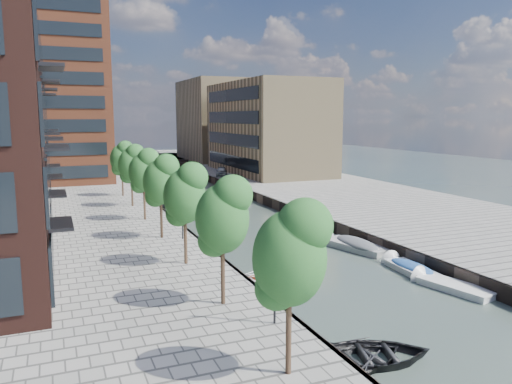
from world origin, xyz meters
TOP-DOWN VIEW (x-y plane):
  - water at (0.00, 40.00)m, footprint 300.00×300.00m
  - quay_right at (16.00, 40.00)m, footprint 20.00×140.00m
  - quay_wall_left at (-6.10, 40.00)m, footprint 0.25×140.00m
  - quay_wall_right at (6.10, 40.00)m, footprint 0.25×140.00m
  - far_closure at (0.00, 100.00)m, footprint 80.00×40.00m
  - tower at (-17.00, 65.00)m, footprint 18.00×18.00m
  - tan_block_near at (16.00, 62.00)m, footprint 12.00×25.00m
  - tan_block_far at (16.00, 88.00)m, footprint 12.00×20.00m
  - bridge at (0.00, 72.00)m, footprint 13.00×6.00m
  - tree_0 at (-8.50, 4.00)m, footprint 2.50×2.50m
  - tree_1 at (-8.50, 11.00)m, footprint 2.50×2.50m
  - tree_2 at (-8.50, 18.00)m, footprint 2.50×2.50m
  - tree_3 at (-8.50, 25.00)m, footprint 2.50×2.50m
  - tree_4 at (-8.50, 32.00)m, footprint 2.50×2.50m
  - tree_5 at (-8.50, 39.00)m, footprint 2.50×2.50m
  - tree_6 at (-8.50, 46.00)m, footprint 2.50×2.50m
  - lamp_0 at (-7.20, 8.00)m, footprint 0.24×0.24m
  - lamp_1 at (-7.20, 24.00)m, footprint 0.24×0.24m
  - lamp_2 at (-7.20, 40.00)m, footprint 0.24×0.24m
  - sloop_0 at (-4.18, 5.21)m, footprint 5.69×4.72m
  - sloop_1 at (-4.76, 5.14)m, footprint 4.50×3.46m
  - sloop_2 at (-4.82, 15.05)m, footprint 4.76×3.75m
  - sloop_3 at (-4.84, 15.38)m, footprint 5.04×3.84m
  - sloop_4 at (-5.20, 42.32)m, footprint 5.15×4.32m
  - motorboat_1 at (4.69, 20.39)m, footprint 3.50×6.01m
  - motorboat_2 at (4.92, 10.89)m, footprint 2.61×4.87m
  - motorboat_3 at (5.02, 14.36)m, footprint 1.91×4.56m
  - motorboat_4 at (4.95, 44.30)m, footprint 3.54×5.95m
  - car at (7.64, 59.71)m, footprint 2.86×4.29m

SIDE VIEW (x-z plane):
  - water at x=0.00m, z-range 0.00..0.00m
  - sloop_0 at x=-4.18m, z-range -0.51..0.51m
  - sloop_1 at x=-4.76m, z-range -0.43..0.43m
  - sloop_2 at x=-4.82m, z-range -0.45..0.45m
  - sloop_3 at x=-4.84m, z-range -0.49..0.49m
  - sloop_4 at x=-5.20m, z-range -0.46..0.46m
  - motorboat_2 at x=4.92m, z-range -0.68..0.86m
  - motorboat_3 at x=5.02m, z-range -0.56..0.92m
  - motorboat_4 at x=4.95m, z-range -0.71..1.17m
  - motorboat_1 at x=4.69m, z-range -0.72..1.18m
  - quay_right at x=16.00m, z-range 0.00..1.00m
  - quay_wall_left at x=-6.10m, z-range 0.00..1.00m
  - quay_wall_right at x=6.10m, z-range 0.00..1.00m
  - far_closure at x=0.00m, z-range 0.00..1.00m
  - bridge at x=0.00m, z-range 0.74..2.04m
  - car at x=7.64m, z-range 1.00..2.36m
  - lamp_0 at x=-7.20m, z-range 1.45..5.57m
  - lamp_1 at x=-7.20m, z-range 1.45..5.57m
  - lamp_2 at x=-7.20m, z-range 1.45..5.57m
  - tree_0 at x=-8.50m, z-range 2.33..8.28m
  - tree_1 at x=-8.50m, z-range 2.33..8.28m
  - tree_2 at x=-8.50m, z-range 2.33..8.28m
  - tree_3 at x=-8.50m, z-range 2.33..8.28m
  - tree_4 at x=-8.50m, z-range 2.33..8.28m
  - tree_5 at x=-8.50m, z-range 2.33..8.28m
  - tree_6 at x=-8.50m, z-range 2.33..8.28m
  - tan_block_near at x=16.00m, z-range 1.00..15.00m
  - tan_block_far at x=16.00m, z-range 1.00..17.00m
  - tower at x=-17.00m, z-range 1.00..31.00m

